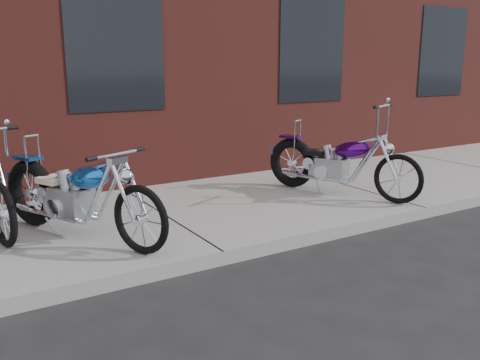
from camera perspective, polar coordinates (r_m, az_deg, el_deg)
ground at (r=5.12m, az=-1.86°, el=-9.59°), size 120.00×120.00×0.00m
sidewalk at (r=6.37m, az=-8.58°, el=-4.45°), size 22.00×3.00×0.15m
chopper_purple at (r=7.28m, az=10.93°, el=1.65°), size 1.00×2.17×1.30m
chopper_blue at (r=5.61m, az=-17.82°, el=-1.94°), size 1.15×2.21×1.04m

